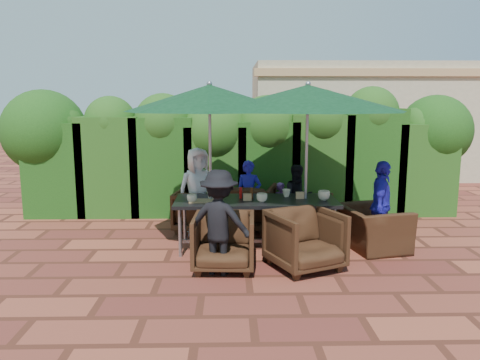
{
  "coord_description": "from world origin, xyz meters",
  "views": [
    {
      "loc": [
        -0.23,
        -6.7,
        2.18
      ],
      "look_at": [
        -0.07,
        0.4,
        0.98
      ],
      "focal_mm": 35.0,
      "sensor_mm": 36.0,
      "label": 1
    }
  ],
  "objects_px": {
    "chair_near_right": "(305,237)",
    "chair_far_left": "(198,208)",
    "chair_far_mid": "(248,205)",
    "chair_near_left": "(224,239)",
    "chair_far_right": "(309,211)",
    "chair_end_right": "(373,221)",
    "umbrella_left": "(210,99)",
    "dining_table": "(256,204)",
    "umbrella_right": "(308,98)"
  },
  "relations": [
    {
      "from": "chair_near_right",
      "to": "chair_far_left",
      "type": "bearing_deg",
      "value": 105.09
    },
    {
      "from": "chair_far_mid",
      "to": "chair_near_left",
      "type": "bearing_deg",
      "value": 92.26
    },
    {
      "from": "chair_far_right",
      "to": "chair_near_right",
      "type": "height_order",
      "value": "chair_near_right"
    },
    {
      "from": "chair_far_left",
      "to": "chair_end_right",
      "type": "distance_m",
      "value": 2.86
    },
    {
      "from": "chair_near_left",
      "to": "chair_near_right",
      "type": "height_order",
      "value": "chair_near_right"
    },
    {
      "from": "chair_near_right",
      "to": "umbrella_left",
      "type": "bearing_deg",
      "value": 122.19
    },
    {
      "from": "dining_table",
      "to": "chair_near_right",
      "type": "xyz_separation_m",
      "value": [
        0.6,
        -0.85,
        -0.25
      ]
    },
    {
      "from": "umbrella_right",
      "to": "chair_end_right",
      "type": "bearing_deg",
      "value": -6.29
    },
    {
      "from": "dining_table",
      "to": "chair_far_right",
      "type": "distance_m",
      "value": 1.3
    },
    {
      "from": "dining_table",
      "to": "chair_near_right",
      "type": "height_order",
      "value": "chair_near_right"
    },
    {
      "from": "umbrella_right",
      "to": "chair_far_mid",
      "type": "relative_size",
      "value": 3.33
    },
    {
      "from": "chair_near_left",
      "to": "chair_end_right",
      "type": "bearing_deg",
      "value": 22.93
    },
    {
      "from": "chair_far_mid",
      "to": "chair_end_right",
      "type": "relative_size",
      "value": 0.89
    },
    {
      "from": "dining_table",
      "to": "umbrella_right",
      "type": "xyz_separation_m",
      "value": [
        0.74,
        0.06,
        1.54
      ]
    },
    {
      "from": "chair_far_left",
      "to": "chair_near_right",
      "type": "xyz_separation_m",
      "value": [
        1.52,
        -1.86,
        0.04
      ]
    },
    {
      "from": "dining_table",
      "to": "chair_far_mid",
      "type": "bearing_deg",
      "value": 93.88
    },
    {
      "from": "umbrella_left",
      "to": "chair_far_mid",
      "type": "relative_size",
      "value": 2.83
    },
    {
      "from": "dining_table",
      "to": "chair_near_right",
      "type": "distance_m",
      "value": 1.07
    },
    {
      "from": "umbrella_left",
      "to": "chair_end_right",
      "type": "relative_size",
      "value": 2.53
    },
    {
      "from": "umbrella_left",
      "to": "chair_far_right",
      "type": "relative_size",
      "value": 3.41
    },
    {
      "from": "chair_far_left",
      "to": "chair_far_right",
      "type": "bearing_deg",
      "value": -174.77
    },
    {
      "from": "umbrella_right",
      "to": "umbrella_left",
      "type": "bearing_deg",
      "value": -177.06
    },
    {
      "from": "chair_near_left",
      "to": "chair_near_right",
      "type": "relative_size",
      "value": 0.94
    },
    {
      "from": "chair_far_mid",
      "to": "chair_near_left",
      "type": "distance_m",
      "value": 1.94
    },
    {
      "from": "chair_far_mid",
      "to": "chair_far_left",
      "type": "bearing_deg",
      "value": 17.12
    },
    {
      "from": "chair_far_mid",
      "to": "chair_end_right",
      "type": "xyz_separation_m",
      "value": [
        1.8,
        -1.1,
        -0.01
      ]
    },
    {
      "from": "dining_table",
      "to": "umbrella_left",
      "type": "relative_size",
      "value": 0.96
    },
    {
      "from": "dining_table",
      "to": "chair_near_right",
      "type": "relative_size",
      "value": 2.77
    },
    {
      "from": "dining_table",
      "to": "chair_near_right",
      "type": "bearing_deg",
      "value": -54.93
    },
    {
      "from": "dining_table",
      "to": "chair_end_right",
      "type": "distance_m",
      "value": 1.75
    },
    {
      "from": "chair_far_right",
      "to": "umbrella_left",
      "type": "bearing_deg",
      "value": 45.55
    },
    {
      "from": "chair_far_mid",
      "to": "chair_near_right",
      "type": "bearing_deg",
      "value": 123.37
    },
    {
      "from": "umbrella_right",
      "to": "chair_end_right",
      "type": "xyz_separation_m",
      "value": [
        0.99,
        -0.11,
        -1.79
      ]
    },
    {
      "from": "chair_far_left",
      "to": "chair_far_mid",
      "type": "bearing_deg",
      "value": -166.73
    },
    {
      "from": "chair_near_right",
      "to": "chair_near_left",
      "type": "bearing_deg",
      "value": 155.41
    },
    {
      "from": "chair_near_right",
      "to": "chair_end_right",
      "type": "height_order",
      "value": "chair_near_right"
    },
    {
      "from": "umbrella_left",
      "to": "chair_near_left",
      "type": "height_order",
      "value": "umbrella_left"
    },
    {
      "from": "chair_far_left",
      "to": "chair_near_left",
      "type": "relative_size",
      "value": 0.95
    },
    {
      "from": "umbrella_right",
      "to": "chair_near_left",
      "type": "distance_m",
      "value": 2.36
    },
    {
      "from": "chair_far_left",
      "to": "chair_end_right",
      "type": "relative_size",
      "value": 0.79
    },
    {
      "from": "chair_far_mid",
      "to": "dining_table",
      "type": "bearing_deg",
      "value": 107.86
    },
    {
      "from": "chair_near_left",
      "to": "umbrella_left",
      "type": "bearing_deg",
      "value": 106.55
    },
    {
      "from": "umbrella_left",
      "to": "chair_far_mid",
      "type": "bearing_deg",
      "value": 60.78
    },
    {
      "from": "chair_near_left",
      "to": "chair_far_left",
      "type": "bearing_deg",
      "value": 106.82
    },
    {
      "from": "umbrella_right",
      "to": "chair_far_left",
      "type": "distance_m",
      "value": 2.65
    },
    {
      "from": "umbrella_right",
      "to": "chair_far_mid",
      "type": "bearing_deg",
      "value": 129.24
    },
    {
      "from": "umbrella_right",
      "to": "chair_near_left",
      "type": "height_order",
      "value": "umbrella_right"
    },
    {
      "from": "chair_far_mid",
      "to": "chair_near_left",
      "type": "xyz_separation_m",
      "value": [
        -0.39,
        -1.9,
        -0.03
      ]
    },
    {
      "from": "chair_far_mid",
      "to": "chair_near_right",
      "type": "height_order",
      "value": "chair_far_mid"
    },
    {
      "from": "chair_far_mid",
      "to": "chair_near_right",
      "type": "distance_m",
      "value": 2.02
    }
  ]
}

